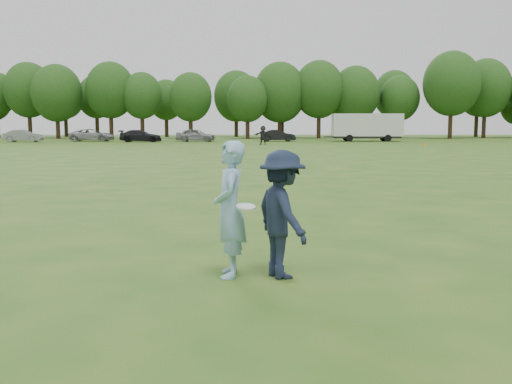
# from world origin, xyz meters

# --- Properties ---
(ground) EXTENTS (200.00, 200.00, 0.00)m
(ground) POSITION_xyz_m (0.00, 0.00, 0.00)
(ground) COLOR #265317
(ground) RESTS_ON ground
(thrower) EXTENTS (0.51, 0.73, 1.94)m
(thrower) POSITION_xyz_m (-0.77, -0.19, 0.97)
(thrower) COLOR #8BB9D7
(thrower) RESTS_ON ground
(defender) EXTENTS (1.10, 1.34, 1.81)m
(defender) POSITION_xyz_m (-0.03, -0.24, 0.91)
(defender) COLOR #1A2439
(defender) RESTS_ON ground
(player_far_d) EXTENTS (1.83, 0.89, 1.89)m
(player_far_d) POSITION_xyz_m (0.23, 50.03, 0.94)
(player_far_d) COLOR #272727
(player_far_d) RESTS_ON ground
(car_b) EXTENTS (4.20, 1.55, 1.37)m
(car_b) POSITION_xyz_m (-26.61, 58.80, 0.69)
(car_b) COLOR gray
(car_b) RESTS_ON ground
(car_c) EXTENTS (5.17, 2.44, 1.43)m
(car_c) POSITION_xyz_m (-19.56, 61.37, 0.71)
(car_c) COLOR #9B9A9F
(car_c) RESTS_ON ground
(car_d) EXTENTS (4.71, 1.97, 1.36)m
(car_d) POSITION_xyz_m (-13.45, 58.98, 0.68)
(car_d) COLOR black
(car_d) RESTS_ON ground
(car_e) EXTENTS (4.52, 2.07, 1.50)m
(car_e) POSITION_xyz_m (-7.32, 59.60, 0.75)
(car_e) COLOR gray
(car_e) RESTS_ON ground
(car_f) EXTENTS (4.16, 1.68, 1.34)m
(car_f) POSITION_xyz_m (2.05, 60.52, 0.67)
(car_f) COLOR black
(car_f) RESTS_ON ground
(field_cone) EXTENTS (0.28, 0.28, 0.30)m
(field_cone) POSITION_xyz_m (15.50, 48.28, 0.15)
(field_cone) COLOR orange
(field_cone) RESTS_ON ground
(disc_in_play) EXTENTS (0.28, 0.28, 0.09)m
(disc_in_play) POSITION_xyz_m (-0.54, -0.43, 1.04)
(disc_in_play) COLOR white
(disc_in_play) RESTS_ON ground
(cargo_trailer) EXTENTS (9.00, 2.75, 3.20)m
(cargo_trailer) POSITION_xyz_m (12.44, 61.28, 1.78)
(cargo_trailer) COLOR silver
(cargo_trailer) RESTS_ON ground
(treeline) EXTENTS (130.35, 18.39, 11.74)m
(treeline) POSITION_xyz_m (2.81, 76.90, 6.26)
(treeline) COLOR #332114
(treeline) RESTS_ON ground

